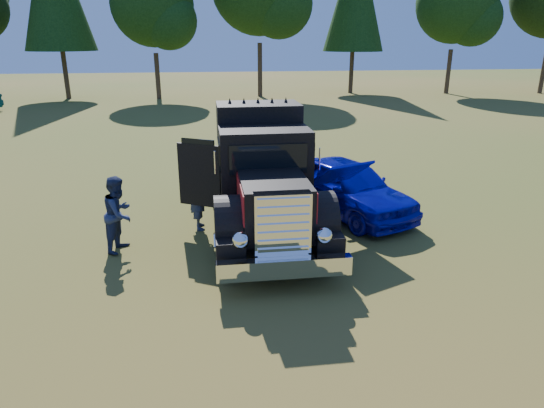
{
  "coord_description": "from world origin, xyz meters",
  "views": [
    {
      "loc": [
        -0.53,
        -9.79,
        4.55
      ],
      "look_at": [
        0.84,
        0.16,
        1.08
      ],
      "focal_mm": 32.0,
      "sensor_mm": 36.0,
      "label": 1
    }
  ],
  "objects_px": {
    "diamond_t_truck": "(262,180)",
    "spectator_far": "(119,214)",
    "hotrod_coupe": "(347,187)",
    "spectator_near": "(198,195)"
  },
  "relations": [
    {
      "from": "diamond_t_truck",
      "to": "spectator_near",
      "type": "bearing_deg",
      "value": 170.69
    },
    {
      "from": "spectator_near",
      "to": "spectator_far",
      "type": "height_order",
      "value": "spectator_near"
    },
    {
      "from": "spectator_far",
      "to": "hotrod_coupe",
      "type": "bearing_deg",
      "value": -55.05
    },
    {
      "from": "diamond_t_truck",
      "to": "spectator_far",
      "type": "relative_size",
      "value": 4.18
    },
    {
      "from": "hotrod_coupe",
      "to": "spectator_far",
      "type": "bearing_deg",
      "value": -163.83
    },
    {
      "from": "hotrod_coupe",
      "to": "spectator_far",
      "type": "xyz_separation_m",
      "value": [
        -5.67,
        -1.64,
        0.11
      ]
    },
    {
      "from": "diamond_t_truck",
      "to": "spectator_far",
      "type": "distance_m",
      "value": 3.41
    },
    {
      "from": "spectator_near",
      "to": "diamond_t_truck",
      "type": "bearing_deg",
      "value": -104.63
    },
    {
      "from": "spectator_near",
      "to": "spectator_far",
      "type": "distance_m",
      "value": 2.03
    },
    {
      "from": "hotrod_coupe",
      "to": "spectator_near",
      "type": "bearing_deg",
      "value": -171.58
    }
  ]
}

